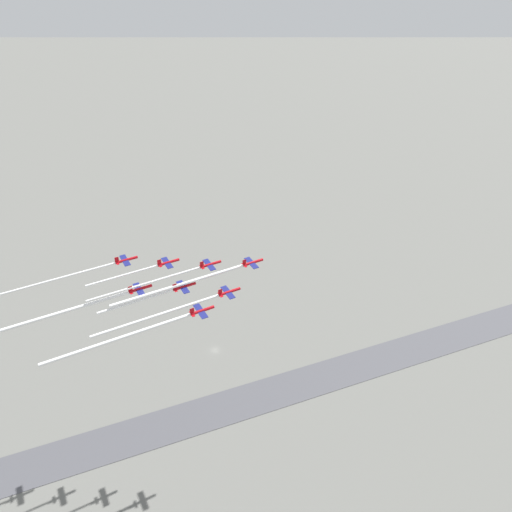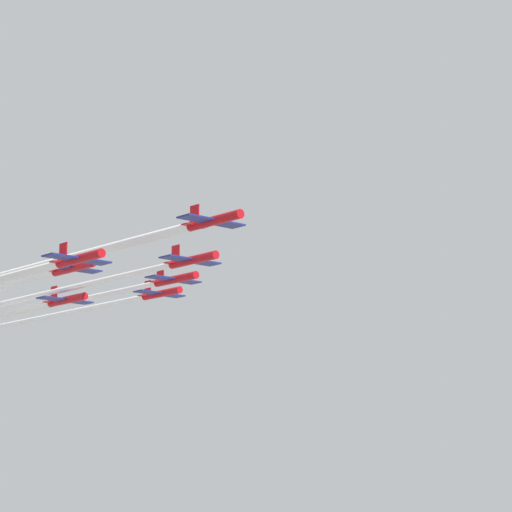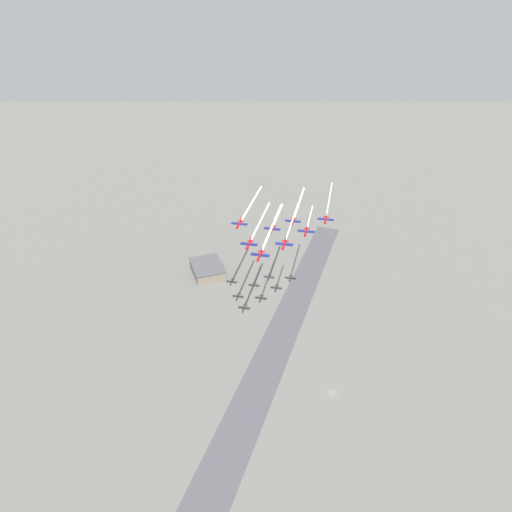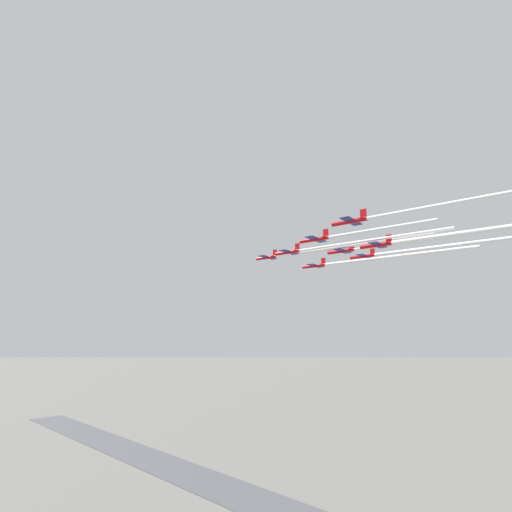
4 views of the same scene
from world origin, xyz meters
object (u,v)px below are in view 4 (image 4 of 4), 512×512
jet_5 (363,256)px  jet_7 (377,245)px  jet_3 (315,239)px  jet_2 (315,266)px  jet_6 (350,221)px  jet_0 (267,257)px  jet_4 (342,251)px  jet_1 (288,252)px

jet_5 → jet_7: size_ratio=1.00×
jet_3 → jet_2: bearing=29.5°
jet_6 → jet_7: 17.66m
jet_0 → jet_4: (-25.05, 15.78, -1.42)m
jet_6 → jet_5: bearing=18.8°
jet_4 → jet_6: (1.40, 30.00, 1.28)m
jet_0 → jet_1: bearing=-120.5°
jet_3 → jet_4: size_ratio=1.00×
jet_1 → jet_2: (-9.28, -14.74, -2.12)m
jet_1 → jet_7: jet_1 is taller
jet_0 → jet_2: size_ratio=1.00×
jet_5 → jet_6: jet_6 is taller
jet_1 → jet_4: 17.18m
jet_4 → jet_5: jet_5 is taller
jet_3 → jet_1: bearing=59.5°
jet_6 → jet_2: bearing=40.4°
jet_3 → jet_7: 17.31m
jet_1 → jet_5: size_ratio=1.00×
jet_0 → jet_3: size_ratio=1.00×
jet_0 → jet_5: jet_0 is taller
jet_1 → jet_7: (-25.05, 15.78, -1.67)m
jet_4 → jet_6: bearing=-150.5°
jet_7 → jet_2: bearing=59.5°
jet_3 → jet_7: bearing=-59.5°
jet_1 → jet_3: (-7.89, 15.26, 0.48)m
jet_4 → jet_0: bearing=90.0°
jet_0 → jet_3: bearing=-120.5°
jet_5 → jet_0: bearing=120.5°
jet_0 → jet_6: (-23.66, 45.77, -0.14)m
jet_5 → jet_4: bearing=-180.0°
jet_4 → jet_7: size_ratio=1.00×
jet_2 → jet_3: 30.14m
jet_3 → jet_7: size_ratio=1.00×
jet_2 → jet_5: 17.45m
jet_1 → jet_2: size_ratio=1.00×
jet_5 → jet_7: (1.40, 30.00, -2.65)m
jet_6 → jet_3: bearing=59.5°
jet_2 → jet_4: size_ratio=1.00×
jet_2 → jet_7: size_ratio=1.00×
jet_1 → jet_4: bearing=-59.5°
jet_3 → jet_6: 17.19m
jet_5 → jet_1: bearing=150.5°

